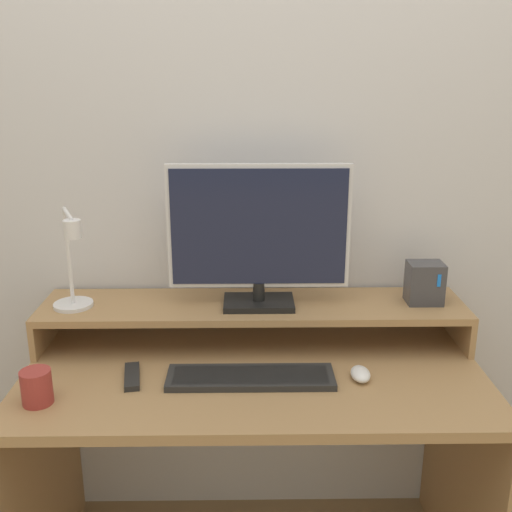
% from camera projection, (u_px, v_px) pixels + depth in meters
% --- Properties ---
extents(wall_back, '(6.00, 0.05, 2.50)m').
position_uv_depth(wall_back, '(252.00, 166.00, 1.90)').
color(wall_back, silver).
rests_on(wall_back, ground_plane).
extents(desk, '(1.31, 0.64, 0.72)m').
position_uv_depth(desk, '(254.00, 430.00, 1.77)').
color(desk, '#A87F51').
rests_on(desk, ground_plane).
extents(monitor_shelf, '(1.31, 0.27, 0.13)m').
position_uv_depth(monitor_shelf, '(253.00, 309.00, 1.86)').
color(monitor_shelf, '#A87F51').
rests_on(monitor_shelf, desk).
extents(monitor, '(0.54, 0.14, 0.43)m').
position_uv_depth(monitor, '(259.00, 234.00, 1.77)').
color(monitor, black).
rests_on(monitor, monitor_shelf).
extents(desk_lamp, '(0.14, 0.22, 0.31)m').
position_uv_depth(desk_lamp, '(72.00, 270.00, 1.74)').
color(desk_lamp, silver).
rests_on(desk_lamp, monitor_shelf).
extents(router_dock, '(0.11, 0.09, 0.13)m').
position_uv_depth(router_dock, '(425.00, 283.00, 1.84)').
color(router_dock, '#3D3D42').
rests_on(router_dock, monitor_shelf).
extents(keyboard, '(0.46, 0.13, 0.02)m').
position_uv_depth(keyboard, '(251.00, 377.00, 1.65)').
color(keyboard, '#282828').
rests_on(keyboard, desk).
extents(mouse, '(0.05, 0.08, 0.03)m').
position_uv_depth(mouse, '(360.00, 374.00, 1.65)').
color(mouse, white).
rests_on(mouse, desk).
extents(remote_control, '(0.06, 0.15, 0.02)m').
position_uv_depth(remote_control, '(132.00, 376.00, 1.66)').
color(remote_control, black).
rests_on(remote_control, desk).
extents(mug, '(0.08, 0.08, 0.09)m').
position_uv_depth(mug, '(37.00, 387.00, 1.53)').
color(mug, '#9E332D').
rests_on(mug, desk).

